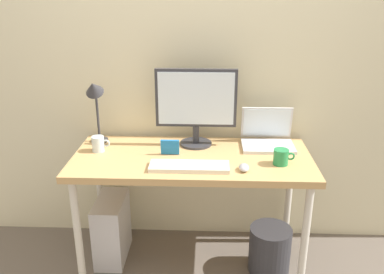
# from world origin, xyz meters

# --- Properties ---
(ground_plane) EXTENTS (6.00, 6.00, 0.00)m
(ground_plane) POSITION_xyz_m (0.00, 0.00, 0.00)
(ground_plane) COLOR #665B51
(back_wall) EXTENTS (4.40, 0.04, 2.60)m
(back_wall) POSITION_xyz_m (0.00, 0.38, 1.30)
(back_wall) COLOR beige
(back_wall) RESTS_ON ground_plane
(desk) EXTENTS (1.41, 0.63, 0.75)m
(desk) POSITION_xyz_m (0.00, 0.00, 0.68)
(desk) COLOR tan
(desk) RESTS_ON ground_plane
(monitor) EXTENTS (0.50, 0.20, 0.48)m
(monitor) POSITION_xyz_m (0.02, 0.18, 1.03)
(monitor) COLOR #333338
(monitor) RESTS_ON desk
(laptop) EXTENTS (0.32, 0.26, 0.23)m
(laptop) POSITION_xyz_m (0.47, 0.20, 0.81)
(laptop) COLOR silver
(laptop) RESTS_ON desk
(desk_lamp) EXTENTS (0.11, 0.16, 0.43)m
(desk_lamp) POSITION_xyz_m (-0.61, 0.18, 1.06)
(desk_lamp) COLOR #333338
(desk_lamp) RESTS_ON desk
(keyboard) EXTENTS (0.44, 0.14, 0.02)m
(keyboard) POSITION_xyz_m (-0.01, -0.18, 0.77)
(keyboard) COLOR silver
(keyboard) RESTS_ON desk
(mouse) EXTENTS (0.06, 0.09, 0.03)m
(mouse) POSITION_xyz_m (0.29, -0.19, 0.77)
(mouse) COLOR #B2B2B7
(mouse) RESTS_ON desk
(coffee_mug) EXTENTS (0.12, 0.09, 0.09)m
(coffee_mug) POSITION_xyz_m (0.51, -0.10, 0.80)
(coffee_mug) COLOR #268C4C
(coffee_mug) RESTS_ON desk
(glass_cup) EXTENTS (0.11, 0.08, 0.09)m
(glass_cup) POSITION_xyz_m (-0.57, 0.05, 0.80)
(glass_cup) COLOR silver
(glass_cup) RESTS_ON desk
(photo_frame) EXTENTS (0.11, 0.03, 0.09)m
(photo_frame) POSITION_xyz_m (-0.13, 0.02, 0.80)
(photo_frame) COLOR #1E72BF
(photo_frame) RESTS_ON desk
(computer_tower) EXTENTS (0.18, 0.36, 0.42)m
(computer_tower) POSITION_xyz_m (-0.53, 0.04, 0.21)
(computer_tower) COLOR silver
(computer_tower) RESTS_ON ground_plane
(wastebasket) EXTENTS (0.26, 0.26, 0.30)m
(wastebasket) POSITION_xyz_m (0.49, -0.06, 0.15)
(wastebasket) COLOR #333338
(wastebasket) RESTS_ON ground_plane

